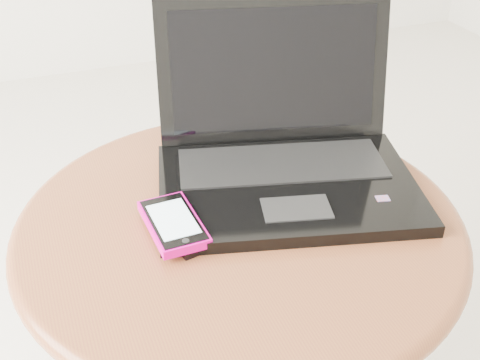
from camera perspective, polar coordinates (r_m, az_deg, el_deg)
name	(u,v)px	position (r m, az deg, el deg)	size (l,w,h in m)	color
table	(240,274)	(1.00, -0.03, -8.54)	(0.67, 0.67, 0.53)	#652C14
laptop	(283,152)	(1.00, 3.94, 2.57)	(0.46, 0.42, 0.26)	black
phone_black	(185,228)	(0.90, -5.04, -4.40)	(0.08, 0.13, 0.01)	black
phone_pink	(173,223)	(0.89, -6.07, -3.94)	(0.07, 0.13, 0.02)	#DB018E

